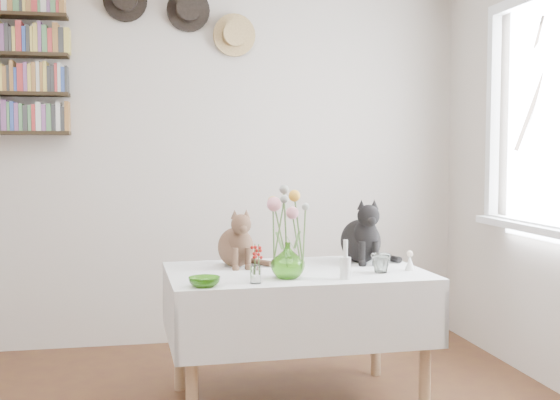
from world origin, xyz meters
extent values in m
cube|color=beige|center=(0.00, 2.27, 1.25)|extent=(4.04, 0.04, 2.54)
cube|color=white|center=(1.97, 1.53, 1.50)|extent=(0.06, 0.06, 1.20)
cube|color=white|center=(1.94, 0.80, 0.87)|extent=(0.12, 1.50, 0.04)
cube|color=white|center=(0.60, 0.98, 0.66)|extent=(1.30, 0.86, 0.05)
cylinder|color=tan|center=(0.04, 0.63, 0.32)|extent=(0.05, 0.05, 0.63)
cylinder|color=tan|center=(1.17, 0.67, 0.32)|extent=(0.05, 0.05, 0.63)
cylinder|color=tan|center=(0.02, 1.30, 0.32)|extent=(0.05, 0.05, 0.63)
cylinder|color=tan|center=(1.15, 1.33, 0.32)|extent=(0.05, 0.05, 0.63)
imported|color=#7BC847|center=(0.51, 0.77, 0.77)|extent=(0.21, 0.21, 0.17)
imported|color=#7BC847|center=(0.10, 0.64, 0.71)|extent=(0.15, 0.15, 0.04)
imported|color=white|center=(0.99, 0.83, 0.73)|extent=(0.10, 0.10, 0.09)
cylinder|color=white|center=(0.77, 0.69, 0.74)|extent=(0.05, 0.05, 0.10)
cylinder|color=white|center=(0.77, 0.69, 0.83)|extent=(0.02, 0.02, 0.08)
cylinder|color=white|center=(0.34, 0.67, 0.73)|extent=(0.05, 0.05, 0.08)
cone|color=white|center=(1.16, 0.87, 0.72)|extent=(0.05, 0.05, 0.07)
sphere|color=beige|center=(1.16, 0.87, 0.77)|extent=(0.03, 0.03, 0.03)
cylinder|color=#4C7233|center=(0.48, 0.78, 0.89)|extent=(0.01, 0.01, 0.30)
sphere|color=pink|center=(0.48, 0.78, 1.04)|extent=(0.07, 0.07, 0.07)
cylinder|color=#4C7233|center=(0.55, 0.75, 0.87)|extent=(0.01, 0.01, 0.26)
sphere|color=pink|center=(0.55, 0.75, 1.00)|extent=(0.06, 0.06, 0.06)
cylinder|color=#4C7233|center=(0.57, 0.80, 0.91)|extent=(0.01, 0.01, 0.34)
sphere|color=gold|center=(0.57, 0.80, 1.08)|extent=(0.06, 0.06, 0.06)
cylinder|color=#4C7233|center=(0.45, 0.81, 0.89)|extent=(0.01, 0.01, 0.31)
sphere|color=gold|center=(0.45, 0.81, 1.05)|extent=(0.05, 0.05, 0.05)
cylinder|color=#4C7233|center=(0.51, 0.82, 0.92)|extent=(0.01, 0.01, 0.37)
sphere|color=#999E93|center=(0.51, 0.82, 1.11)|extent=(0.04, 0.04, 0.04)
cylinder|color=#4C7233|center=(0.46, 0.74, 0.90)|extent=(0.01, 0.01, 0.33)
sphere|color=#999E93|center=(0.46, 0.74, 1.07)|extent=(0.04, 0.04, 0.04)
cylinder|color=#4C7233|center=(0.58, 0.73, 0.88)|extent=(0.01, 0.01, 0.29)
sphere|color=#999E93|center=(0.58, 0.73, 1.03)|extent=(0.04, 0.04, 0.04)
cylinder|color=black|center=(-0.25, 2.21, 2.25)|extent=(0.28, 0.02, 0.28)
cylinder|color=black|center=(0.15, 2.21, 2.20)|extent=(0.28, 0.02, 0.28)
cylinder|color=black|center=(0.15, 2.17, 2.20)|extent=(0.16, 0.08, 0.16)
cylinder|color=tan|center=(0.45, 2.21, 2.05)|extent=(0.28, 0.02, 0.28)
cylinder|color=tan|center=(0.45, 2.17, 2.05)|extent=(0.16, 0.08, 0.16)
camera|label=1|loc=(-0.16, -2.44, 1.29)|focal=45.00mm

